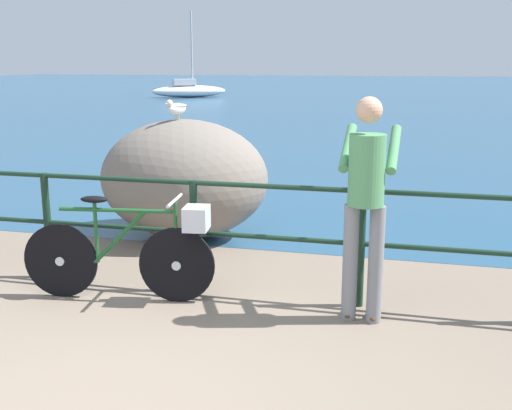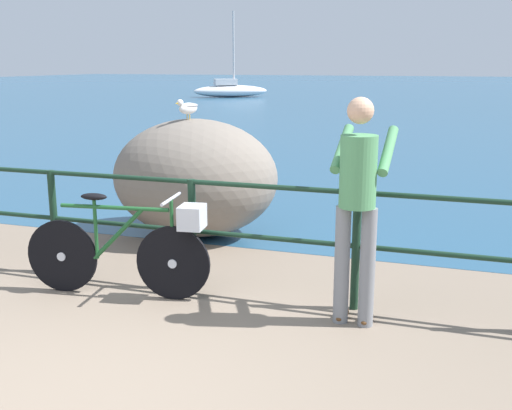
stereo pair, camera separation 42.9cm
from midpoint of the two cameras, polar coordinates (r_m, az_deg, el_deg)
ground_plane at (r=23.10m, az=13.54°, el=7.60°), size 120.00×120.00×0.10m
sea_surface at (r=51.33m, az=16.52°, el=10.33°), size 120.00×90.00×0.01m
promenade_railing at (r=5.49m, az=-3.72°, el=-1.52°), size 8.90×0.07×1.02m
bicycle at (r=5.43m, az=-9.22°, el=-3.78°), size 1.69×0.48×0.92m
person_at_railing at (r=4.78m, az=11.97°, el=0.33°), size 0.46×0.64×1.78m
breakwater_boulder_main at (r=7.28m, az=-4.00°, el=2.53°), size 1.99×1.65×1.39m
seagull at (r=7.11m, az=-4.61°, el=9.04°), size 0.21×0.34×0.23m
sailboat at (r=36.94m, az=-2.07°, el=10.62°), size 4.42×3.44×4.90m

